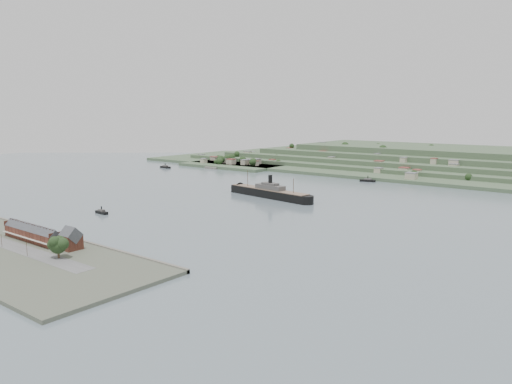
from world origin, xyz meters
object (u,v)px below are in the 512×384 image
Objects in this scene: terrace_row at (32,233)px; tugboat at (102,212)px; fig_tree at (58,244)px; steamship at (267,192)px; gabled_building at (71,239)px.

terrace_row is 94.20m from tugboat.
fig_tree is at bearing -44.84° from tugboat.
terrace_row is 49.15m from fig_tree.
terrace_row is at bearing -93.03° from steamship.
steamship is 158.17m from tugboat.
fig_tree reaches higher than terrace_row.
gabled_building is 1.01× the size of tugboat.
tugboat is 1.08× the size of fig_tree.
tugboat is at bearing 135.16° from fig_tree.
gabled_building is at bearing 6.12° from terrace_row.
steamship is at bearing 86.97° from terrace_row.
steamship is at bearing 98.47° from fig_tree.
fig_tree is at bearing -54.38° from gabled_building.
terrace_row is 3.97× the size of tugboat.
fig_tree reaches higher than tugboat.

